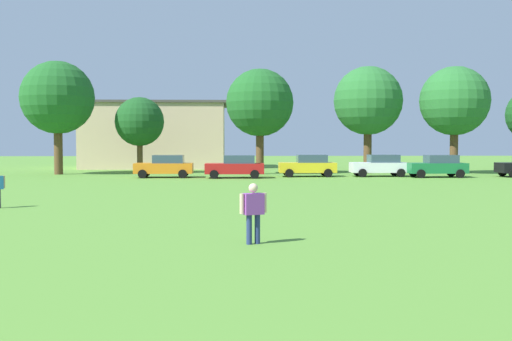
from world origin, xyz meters
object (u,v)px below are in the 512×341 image
object	(u,v)px
tree_center_right	(368,101)
parked_car_orange_0	(165,166)
parked_car_yellow_2	(308,165)
parked_car_white_3	(380,165)
tree_far_left	(58,98)
tree_left	(140,122)
tree_center_left	(260,103)
parked_car_red_1	(236,166)
parked_car_green_4	(438,166)
adult_bystander	(253,208)
tree_right	(455,101)

from	to	relation	value
tree_center_right	parked_car_orange_0	bearing A→B (deg)	-160.97
parked_car_yellow_2	parked_car_white_3	world-z (taller)	same
tree_far_left	tree_left	world-z (taller)	tree_far_left
parked_car_white_3	tree_center_left	bearing A→B (deg)	-23.48
parked_car_red_1	parked_car_white_3	xyz separation A→B (m)	(11.10, 1.46, 0.00)
parked_car_orange_0	tree_left	world-z (taller)	tree_left
parked_car_yellow_2	parked_car_green_4	world-z (taller)	same
parked_car_white_3	tree_left	bearing A→B (deg)	-15.78
adult_bystander	parked_car_yellow_2	distance (m)	30.29
parked_car_white_3	tree_far_left	size ratio (longest dim) A/B	0.47
parked_car_red_1	parked_car_yellow_2	world-z (taller)	same
parked_car_yellow_2	tree_center_left	size ratio (longest dim) A/B	0.50
parked_car_yellow_2	tree_far_left	size ratio (longest dim) A/B	0.47
parked_car_red_1	parked_car_yellow_2	size ratio (longest dim) A/B	1.00
parked_car_red_1	parked_car_orange_0	bearing A→B (deg)	-8.30
parked_car_red_1	parked_car_white_3	size ratio (longest dim) A/B	1.00
adult_bystander	parked_car_orange_0	bearing A→B (deg)	79.53
parked_car_red_1	tree_center_left	world-z (taller)	tree_center_left
parked_car_green_4	parked_car_white_3	bearing A→B (deg)	-16.99
tree_center_left	parked_car_orange_0	bearing A→B (deg)	-147.66
tree_center_right	tree_right	xyz separation A→B (m)	(6.88, -1.53, -0.11)
parked_car_green_4	tree_right	distance (m)	7.60
parked_car_orange_0	tree_center_left	world-z (taller)	tree_center_left
parked_car_white_3	tree_left	size ratio (longest dim) A/B	0.67
tree_far_left	tree_center_right	world-z (taller)	tree_far_left
tree_far_left	tree_left	size ratio (longest dim) A/B	1.44
tree_left	parked_car_yellow_2	bearing A→B (deg)	-21.54
tree_center_right	parked_car_green_4	bearing A→B (deg)	-58.24
tree_center_left	parked_car_green_4	bearing A→B (deg)	-21.53
parked_car_orange_0	parked_car_yellow_2	distance (m)	10.85
adult_bystander	tree_right	world-z (taller)	tree_right
parked_car_orange_0	tree_center_right	bearing A→B (deg)	-160.97
tree_far_left	tree_center_right	distance (m)	25.73
tree_left	tree_right	size ratio (longest dim) A/B	0.72
parked_car_white_3	tree_center_right	bearing A→B (deg)	-92.10
parked_car_orange_0	tree_right	bearing A→B (deg)	-169.90
parked_car_red_1	tree_right	bearing A→B (deg)	-164.80
parked_car_green_4	tree_far_left	xyz separation A→B (m)	(-29.58, 5.28, 5.37)
tree_center_left	tree_right	distance (m)	16.11
parked_car_red_1	tree_center_left	size ratio (longest dim) A/B	0.50
tree_far_left	parked_car_yellow_2	bearing A→B (deg)	-11.31
tree_far_left	tree_center_left	bearing A→B (deg)	-0.37
parked_car_white_3	tree_right	xyz separation A→B (m)	(7.06, 3.48, 5.15)
tree_center_left	adult_bystander	bearing A→B (deg)	-93.06
parked_car_yellow_2	tree_left	bearing A→B (deg)	-21.54
tree_far_left	tree_left	xyz separation A→B (m)	(6.40, 1.37, -1.89)
parked_car_green_4	tree_center_left	world-z (taller)	tree_center_left
parked_car_red_1	tree_right	size ratio (longest dim) A/B	0.48
parked_car_white_3	tree_center_right	size ratio (longest dim) A/B	0.47
parked_car_yellow_2	tree_center_right	xyz separation A→B (m)	(5.70, 4.98, 5.26)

